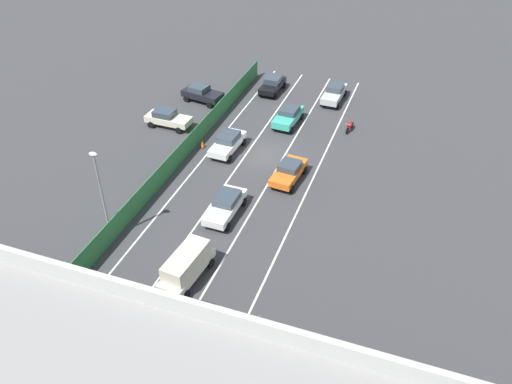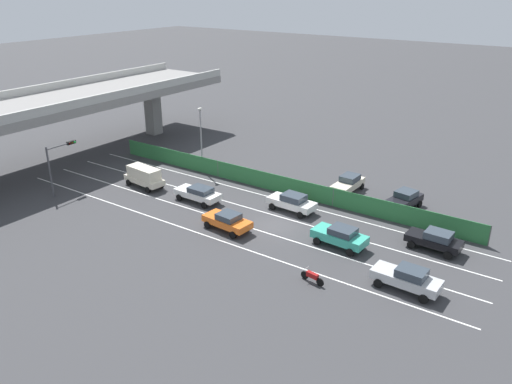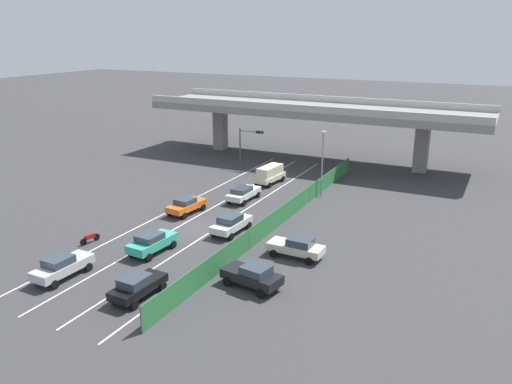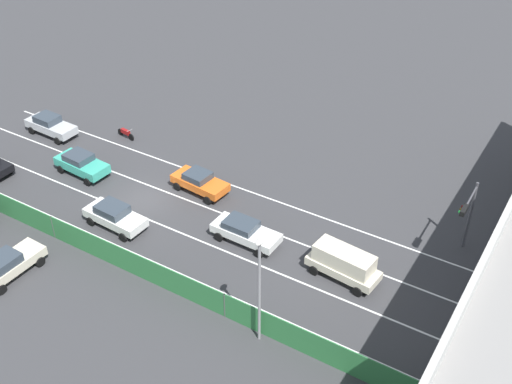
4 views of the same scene
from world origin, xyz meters
name	(u,v)px [view 3 (image 3 of 4)]	position (x,y,z in m)	size (l,w,h in m)	color
ground_plane	(197,228)	(0.00, 0.00, 0.00)	(300.00, 300.00, 0.00)	#38383A
lane_line_left_edge	(181,205)	(-4.92, 4.57, 0.00)	(0.14, 45.14, 0.01)	silver
lane_line_mid_left	(208,210)	(-1.64, 4.57, 0.00)	(0.14, 45.14, 0.01)	silver
lane_line_mid_right	(237,215)	(1.64, 4.57, 0.00)	(0.14, 45.14, 0.01)	silver
lane_line_right_edge	(268,220)	(4.92, 4.57, 0.00)	(0.14, 45.14, 0.01)	silver
elevated_overpass	(313,112)	(0.00, 29.14, 6.63)	(45.53, 10.80, 8.19)	gray
green_fence	(283,214)	(6.46, 4.57, 0.90)	(0.10, 41.24, 1.79)	#2D753D
car_van_cream	(270,174)	(-0.12, 15.78, 1.20)	(2.30, 4.73, 2.10)	beige
car_taxi_teal	(152,242)	(-0.25, -6.26, 0.92)	(2.27, 4.47, 1.67)	teal
car_hatchback_white	(243,193)	(0.10, 8.75, 0.87)	(2.06, 4.68, 1.53)	silver
car_taxi_orange	(186,205)	(-3.05, 2.82, 0.86)	(2.33, 4.46, 1.56)	orange
car_sedan_white	(231,223)	(3.36, 0.32, 0.91)	(2.19, 4.58, 1.66)	white
car_sedan_silver	(62,266)	(-3.28, -12.74, 0.92)	(2.06, 4.69, 1.71)	#B7BABC
car_sedan_black	(137,285)	(3.45, -12.61, 0.90)	(2.09, 4.27, 1.63)	black
motorcycle	(90,238)	(-6.14, -7.02, 0.46)	(0.60, 1.94, 0.93)	black
parked_sedan_dark	(253,275)	(9.67, -7.91, 0.92)	(4.52, 2.64, 1.69)	black
parked_sedan_cream	(297,247)	(10.52, -1.91, 0.91)	(4.45, 2.06, 1.67)	beige
traffic_light	(248,140)	(-5.81, 21.28, 3.63)	(3.39, 0.41, 5.08)	#47474C
street_lamp	(322,157)	(6.85, 13.98, 4.33)	(0.60, 0.36, 7.14)	gray
traffic_cone	(257,233)	(5.79, 0.51, 0.34)	(0.47, 0.47, 0.72)	orange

